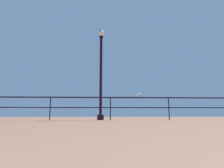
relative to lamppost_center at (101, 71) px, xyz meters
The scene contains 3 objects.
pier_railing 1.53m from the lamppost_center, 24.92° to the right, with size 20.37×0.05×0.98m.
lamppost_center is the anchor object (origin of this frame).
seagull_on_rail 1.97m from the lamppost_center, ahead, with size 0.37×0.21×0.17m.
Camera 1 is at (-0.33, 1.42, 0.19)m, focal length 31.05 mm.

